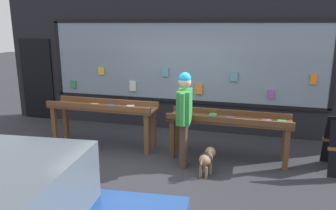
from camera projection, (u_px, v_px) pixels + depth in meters
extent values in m
plane|color=#2D2D33|center=(150.00, 168.00, 5.75)|extent=(40.00, 40.00, 0.00)
cube|color=black|center=(182.00, 58.00, 7.59)|extent=(9.00, 0.20, 3.39)
cube|color=gray|center=(182.00, 62.00, 7.48)|extent=(6.38, 0.03, 1.83)
cube|color=black|center=(182.00, 21.00, 7.26)|extent=(6.46, 0.06, 0.08)
cube|color=black|center=(181.00, 101.00, 7.70)|extent=(6.46, 0.06, 0.08)
cube|color=black|center=(59.00, 58.00, 8.30)|extent=(0.08, 0.06, 1.83)
cube|color=black|center=(334.00, 67.00, 6.66)|extent=(0.08, 0.06, 1.83)
cube|color=#338C4C|center=(73.00, 84.00, 8.32)|extent=(0.15, 0.03, 0.20)
cube|color=yellow|center=(101.00, 71.00, 8.02)|extent=(0.16, 0.03, 0.18)
cube|color=silver|center=(133.00, 86.00, 7.90)|extent=(0.16, 0.03, 0.25)
cube|color=#5999A5|center=(165.00, 72.00, 7.60)|extent=(0.15, 0.03, 0.21)
cube|color=orange|center=(199.00, 89.00, 7.48)|extent=(0.17, 0.03, 0.23)
cube|color=#5999A5|center=(234.00, 77.00, 7.20)|extent=(0.16, 0.03, 0.20)
cube|color=#994CA5|center=(271.00, 94.00, 7.08)|extent=(0.13, 0.03, 0.19)
cube|color=orange|center=(314.00, 79.00, 6.78)|extent=(0.14, 0.03, 0.22)
cube|color=black|center=(38.00, 79.00, 8.62)|extent=(0.90, 0.04, 2.10)
cube|color=brown|center=(55.00, 126.00, 6.82)|extent=(0.09, 0.09, 0.81)
cube|color=brown|center=(147.00, 135.00, 6.28)|extent=(0.09, 0.09, 0.81)
cube|color=brown|center=(66.00, 121.00, 7.20)|extent=(0.09, 0.09, 0.81)
cube|color=brown|center=(153.00, 128.00, 6.67)|extent=(0.09, 0.09, 0.81)
cube|color=brown|center=(103.00, 107.00, 6.64)|extent=(2.24, 0.58, 0.04)
cube|color=brown|center=(96.00, 107.00, 6.39)|extent=(2.23, 0.08, 0.12)
cube|color=brown|center=(108.00, 102.00, 6.86)|extent=(2.23, 0.08, 0.12)
cube|color=#338C4C|center=(59.00, 104.00, 6.81)|extent=(0.20, 0.24, 0.02)
cube|color=red|center=(73.00, 106.00, 6.63)|extent=(0.19, 0.25, 0.02)
cube|color=yellow|center=(94.00, 105.00, 6.72)|extent=(0.18, 0.21, 0.03)
cube|color=#2659B2|center=(110.00, 106.00, 6.58)|extent=(0.15, 0.23, 0.03)
cube|color=silver|center=(130.00, 107.00, 6.54)|extent=(0.16, 0.20, 0.03)
cube|color=#2659B2|center=(148.00, 109.00, 6.42)|extent=(0.17, 0.21, 0.02)
cube|color=brown|center=(172.00, 139.00, 6.16)|extent=(0.09, 0.09, 0.74)
cube|color=brown|center=(286.00, 150.00, 5.62)|extent=(0.09, 0.09, 0.74)
cube|color=brown|center=(178.00, 132.00, 6.58)|extent=(0.09, 0.09, 0.74)
cube|color=brown|center=(285.00, 141.00, 6.04)|extent=(0.09, 0.09, 0.74)
cube|color=brown|center=(229.00, 120.00, 6.00)|extent=(2.24, 0.62, 0.04)
cube|color=brown|center=(227.00, 121.00, 5.73)|extent=(2.23, 0.08, 0.12)
cube|color=brown|center=(230.00, 113.00, 6.25)|extent=(2.23, 0.08, 0.12)
cube|color=orange|center=(176.00, 115.00, 6.22)|extent=(0.19, 0.25, 0.02)
cube|color=orange|center=(195.00, 117.00, 6.09)|extent=(0.16, 0.21, 0.03)
cube|color=#338C4C|center=(213.00, 115.00, 6.20)|extent=(0.15, 0.21, 0.03)
cube|color=#994CA5|center=(229.00, 118.00, 6.00)|extent=(0.18, 0.24, 0.02)
cube|color=#5999A5|center=(248.00, 122.00, 5.76)|extent=(0.19, 0.23, 0.03)
cube|color=#994CA5|center=(266.00, 121.00, 5.79)|extent=(0.20, 0.24, 0.03)
cube|color=#338C4C|center=(282.00, 122.00, 5.79)|extent=(0.15, 0.20, 0.02)
cylinder|color=#4C382D|center=(183.00, 146.00, 5.69)|extent=(0.14, 0.14, 0.81)
cylinder|color=#4C382D|center=(185.00, 143.00, 5.84)|extent=(0.14, 0.14, 0.81)
cube|color=#338C3F|center=(184.00, 106.00, 5.60)|extent=(0.26, 0.47, 0.58)
cylinder|color=#338C3F|center=(182.00, 110.00, 5.32)|extent=(0.09, 0.09, 0.55)
cylinder|color=#338C3F|center=(187.00, 102.00, 5.87)|extent=(0.09, 0.09, 0.55)
sphere|color=tan|center=(185.00, 82.00, 5.49)|extent=(0.22, 0.22, 0.22)
sphere|color=#19A5E0|center=(185.00, 78.00, 5.48)|extent=(0.21, 0.21, 0.21)
ellipsoid|color=#99724C|center=(206.00, 159.00, 5.43)|extent=(0.27, 0.37, 0.20)
ellipsoid|color=black|center=(206.00, 158.00, 5.43)|extent=(0.25, 0.24, 0.21)
sphere|color=#99724C|center=(210.00, 152.00, 5.60)|extent=(0.18, 0.18, 0.18)
cylinder|color=#99724C|center=(201.00, 161.00, 5.26)|extent=(0.05, 0.10, 0.12)
cylinder|color=#99724C|center=(211.00, 168.00, 5.54)|extent=(0.04, 0.04, 0.19)
cylinder|color=#99724C|center=(205.00, 167.00, 5.59)|extent=(0.04, 0.04, 0.19)
cylinder|color=#99724C|center=(206.00, 173.00, 5.37)|extent=(0.04, 0.04, 0.19)
cylinder|color=#99724C|center=(200.00, 171.00, 5.42)|extent=(0.04, 0.04, 0.19)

